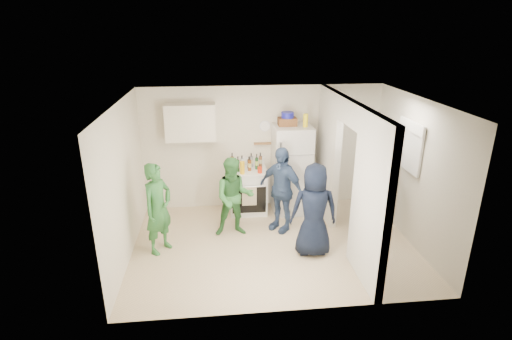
# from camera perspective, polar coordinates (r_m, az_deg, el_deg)

# --- Properties ---
(floor) EXTENTS (4.80, 4.80, 0.00)m
(floor) POSITION_cam_1_polar(r_m,az_deg,el_deg) (7.07, 2.51, -10.61)
(floor) COLOR beige
(floor) RESTS_ON ground
(wall_back) EXTENTS (4.80, 0.00, 4.80)m
(wall_back) POSITION_cam_1_polar(r_m,az_deg,el_deg) (8.11, 0.89, 3.23)
(wall_back) COLOR silver
(wall_back) RESTS_ON floor
(wall_front) EXTENTS (4.80, 0.00, 4.80)m
(wall_front) POSITION_cam_1_polar(r_m,az_deg,el_deg) (5.00, 5.60, -8.20)
(wall_front) COLOR silver
(wall_front) RESTS_ON floor
(wall_left) EXTENTS (0.00, 3.40, 3.40)m
(wall_left) POSITION_cam_1_polar(r_m,az_deg,el_deg) (6.61, -18.37, -1.86)
(wall_left) COLOR silver
(wall_left) RESTS_ON floor
(wall_right) EXTENTS (0.00, 3.40, 3.40)m
(wall_right) POSITION_cam_1_polar(r_m,az_deg,el_deg) (7.26, 21.76, -0.32)
(wall_right) COLOR silver
(wall_right) RESTS_ON floor
(ceiling) EXTENTS (4.80, 4.80, 0.00)m
(ceiling) POSITION_cam_1_polar(r_m,az_deg,el_deg) (6.17, 2.87, 9.75)
(ceiling) COLOR white
(ceiling) RESTS_ON wall_back
(partition_pier_back) EXTENTS (0.12, 1.20, 2.50)m
(partition_pier_back) POSITION_cam_1_polar(r_m,az_deg,el_deg) (7.78, 10.24, 2.16)
(partition_pier_back) COLOR silver
(partition_pier_back) RESTS_ON floor
(partition_pier_front) EXTENTS (0.12, 1.20, 2.50)m
(partition_pier_front) POSITION_cam_1_polar(r_m,az_deg,el_deg) (5.84, 16.07, -4.54)
(partition_pier_front) COLOR silver
(partition_pier_front) RESTS_ON floor
(partition_header) EXTENTS (0.12, 1.00, 0.40)m
(partition_header) POSITION_cam_1_polar(r_m,az_deg,el_deg) (6.50, 13.45, 7.96)
(partition_header) COLOR silver
(partition_header) RESTS_ON partition_pier_back
(stove) EXTENTS (0.76, 0.63, 0.90)m
(stove) POSITION_cam_1_polar(r_m,az_deg,el_deg) (8.04, -1.18, -2.98)
(stove) COLOR white
(stove) RESTS_ON floor
(upper_cabinet) EXTENTS (0.95, 0.34, 0.70)m
(upper_cabinet) POSITION_cam_1_polar(r_m,az_deg,el_deg) (7.74, -9.34, 6.73)
(upper_cabinet) COLOR silver
(upper_cabinet) RESTS_ON wall_back
(fridge) EXTENTS (0.73, 0.71, 1.77)m
(fridge) POSITION_cam_1_polar(r_m,az_deg,el_deg) (7.97, 5.08, 0.09)
(fridge) COLOR silver
(fridge) RESTS_ON floor
(wicker_basket) EXTENTS (0.35, 0.25, 0.15)m
(wicker_basket) POSITION_cam_1_polar(r_m,az_deg,el_deg) (7.72, 4.49, 6.91)
(wicker_basket) COLOR brown
(wicker_basket) RESTS_ON fridge
(blue_bowl) EXTENTS (0.24, 0.24, 0.11)m
(blue_bowl) POSITION_cam_1_polar(r_m,az_deg,el_deg) (7.69, 4.52, 7.85)
(blue_bowl) COLOR #161798
(blue_bowl) RESTS_ON wicker_basket
(yellow_cup_stack_top) EXTENTS (0.09, 0.09, 0.25)m
(yellow_cup_stack_top) POSITION_cam_1_polar(r_m,az_deg,el_deg) (7.63, 7.09, 7.04)
(yellow_cup_stack_top) COLOR yellow
(yellow_cup_stack_top) RESTS_ON fridge
(wall_clock) EXTENTS (0.22, 0.02, 0.22)m
(wall_clock) POSITION_cam_1_polar(r_m,az_deg,el_deg) (7.97, 1.29, 6.29)
(wall_clock) COLOR white
(wall_clock) RESTS_ON wall_back
(spice_shelf) EXTENTS (0.35, 0.08, 0.03)m
(spice_shelf) POSITION_cam_1_polar(r_m,az_deg,el_deg) (8.03, 0.94, 3.81)
(spice_shelf) COLOR olive
(spice_shelf) RESTS_ON wall_back
(nook_window) EXTENTS (0.03, 0.70, 0.80)m
(nook_window) POSITION_cam_1_polar(r_m,az_deg,el_deg) (7.30, 21.32, 3.16)
(nook_window) COLOR black
(nook_window) RESTS_ON wall_right
(nook_window_frame) EXTENTS (0.04, 0.76, 0.86)m
(nook_window_frame) POSITION_cam_1_polar(r_m,az_deg,el_deg) (7.29, 21.22, 3.16)
(nook_window_frame) COLOR white
(nook_window_frame) RESTS_ON wall_right
(nook_valance) EXTENTS (0.04, 0.82, 0.18)m
(nook_valance) POSITION_cam_1_polar(r_m,az_deg,el_deg) (7.19, 21.39, 5.82)
(nook_valance) COLOR white
(nook_valance) RESTS_ON wall_right
(yellow_cup_stack_stove) EXTENTS (0.09, 0.09, 0.25)m
(yellow_cup_stack_stove) POSITION_cam_1_polar(r_m,az_deg,el_deg) (7.62, -1.97, 0.32)
(yellow_cup_stack_stove) COLOR gold
(yellow_cup_stack_stove) RESTS_ON stove
(red_cup) EXTENTS (0.09, 0.09, 0.12)m
(red_cup) POSITION_cam_1_polar(r_m,az_deg,el_deg) (7.69, 0.56, 0.01)
(red_cup) COLOR red
(red_cup) RESTS_ON stove
(person_green_left) EXTENTS (0.64, 0.68, 1.55)m
(person_green_left) POSITION_cam_1_polar(r_m,az_deg,el_deg) (6.74, -13.81, -5.36)
(person_green_left) COLOR #326E2C
(person_green_left) RESTS_ON floor
(person_green_center) EXTENTS (0.72, 0.56, 1.45)m
(person_green_center) POSITION_cam_1_polar(r_m,az_deg,el_deg) (7.08, -3.13, -3.93)
(person_green_center) COLOR #387935
(person_green_center) RESTS_ON floor
(person_denim) EXTENTS (0.93, 0.94, 1.59)m
(person_denim) POSITION_cam_1_polar(r_m,az_deg,el_deg) (7.24, 3.58, -2.78)
(person_denim) COLOR #334C6F
(person_denim) RESTS_ON floor
(person_navy) EXTENTS (0.80, 0.55, 1.57)m
(person_navy) POSITION_cam_1_polar(r_m,az_deg,el_deg) (6.54, 8.28, -5.71)
(person_navy) COLOR black
(person_navy) RESTS_ON floor
(person_nook) EXTENTS (0.75, 1.15, 1.67)m
(person_nook) POSITION_cam_1_polar(r_m,az_deg,el_deg) (7.38, 16.01, -2.78)
(person_nook) COLOR black
(person_nook) RESTS_ON floor
(bottle_a) EXTENTS (0.07, 0.07, 0.32)m
(bottle_a) POSITION_cam_1_polar(r_m,az_deg,el_deg) (7.92, -3.42, 1.35)
(bottle_a) COLOR brown
(bottle_a) RESTS_ON stove
(bottle_b) EXTENTS (0.06, 0.06, 0.31)m
(bottle_b) POSITION_cam_1_polar(r_m,az_deg,el_deg) (7.73, -2.59, 0.86)
(bottle_b) COLOR #1B4818
(bottle_b) RESTS_ON stove
(bottle_c) EXTENTS (0.07, 0.07, 0.25)m
(bottle_c) POSITION_cam_1_polar(r_m,az_deg,el_deg) (7.97, -2.01, 1.24)
(bottle_c) COLOR silver
(bottle_c) RESTS_ON stove
(bottle_d) EXTENTS (0.07, 0.07, 0.29)m
(bottle_d) POSITION_cam_1_polar(r_m,az_deg,el_deg) (7.78, -0.91, 0.91)
(bottle_d) COLOR brown
(bottle_d) RESTS_ON stove
(bottle_e) EXTENTS (0.07, 0.07, 0.29)m
(bottle_e) POSITION_cam_1_polar(r_m,az_deg,el_deg) (8.01, -0.68, 1.47)
(bottle_e) COLOR gray
(bottle_e) RESTS_ON stove
(bottle_f) EXTENTS (0.06, 0.06, 0.31)m
(bottle_f) POSITION_cam_1_polar(r_m,az_deg,el_deg) (7.86, 0.10, 1.21)
(bottle_f) COLOR #153B1A
(bottle_f) RESTS_ON stove
(bottle_g) EXTENTS (0.07, 0.07, 0.30)m
(bottle_g) POSITION_cam_1_polar(r_m,az_deg,el_deg) (7.98, 0.63, 1.46)
(bottle_g) COLOR brown
(bottle_g) RESTS_ON stove
(bottle_h) EXTENTS (0.08, 0.08, 0.25)m
(bottle_h) POSITION_cam_1_polar(r_m,az_deg,el_deg) (7.69, -3.39, 0.51)
(bottle_h) COLOR silver
(bottle_h) RESTS_ON stove
(bottle_i) EXTENTS (0.06, 0.06, 0.24)m
(bottle_i) POSITION_cam_1_polar(r_m,az_deg,el_deg) (7.92, -1.03, 1.08)
(bottle_i) COLOR #51210D
(bottle_i) RESTS_ON stove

